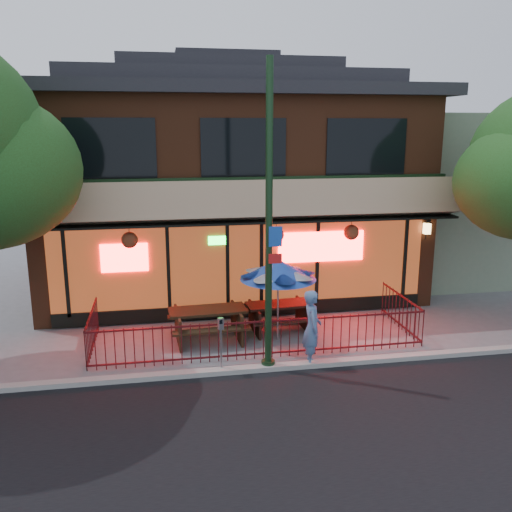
% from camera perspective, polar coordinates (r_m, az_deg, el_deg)
% --- Properties ---
extents(ground, '(80.00, 80.00, 0.00)m').
position_cam_1_polar(ground, '(13.43, 0.94, -11.01)').
color(ground, gray).
rests_on(ground, ground).
extents(curb, '(80.00, 0.25, 0.12)m').
position_cam_1_polar(curb, '(12.96, 1.37, -11.67)').
color(curb, '#999993').
rests_on(curb, ground).
extents(restaurant_building, '(12.96, 9.49, 8.05)m').
position_cam_1_polar(restaurant_building, '(19.30, -3.11, 9.15)').
color(restaurant_building, brown).
rests_on(restaurant_building, ground).
extents(neighbor_building, '(6.00, 7.00, 6.00)m').
position_cam_1_polar(neighbor_building, '(22.88, 19.85, 6.21)').
color(neighbor_building, gray).
rests_on(neighbor_building, ground).
extents(patio_fence, '(8.44, 2.62, 1.00)m').
position_cam_1_polar(patio_fence, '(13.64, 0.54, -7.74)').
color(patio_fence, '#4B1015').
rests_on(patio_fence, ground).
extents(street_light, '(0.43, 0.32, 7.00)m').
position_cam_1_polar(street_light, '(12.07, 1.37, 1.93)').
color(street_light, '#163119').
rests_on(street_light, ground).
extents(picnic_table_left, '(2.11, 1.67, 0.87)m').
position_cam_1_polar(picnic_table_left, '(14.52, -5.09, -6.70)').
color(picnic_table_left, '#301F11').
rests_on(picnic_table_left, ground).
extents(picnic_table_right, '(1.91, 1.51, 0.78)m').
position_cam_1_polar(picnic_table_right, '(15.21, 2.47, -5.95)').
color(picnic_table_right, black).
rests_on(picnic_table_right, ground).
extents(patio_umbrella, '(1.99, 1.99, 2.28)m').
position_cam_1_polar(patio_umbrella, '(14.09, 2.35, -1.43)').
color(patio_umbrella, gray).
rests_on(patio_umbrella, ground).
extents(pedestrian, '(0.53, 0.73, 1.85)m').
position_cam_1_polar(pedestrian, '(12.99, 5.92, -7.53)').
color(pedestrian, '#4F6F9E').
rests_on(pedestrian, ground).
extents(parking_meter_near, '(0.14, 0.13, 1.33)m').
position_cam_1_polar(parking_meter_near, '(12.56, -3.71, -8.37)').
color(parking_meter_near, gray).
rests_on(parking_meter_near, ground).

